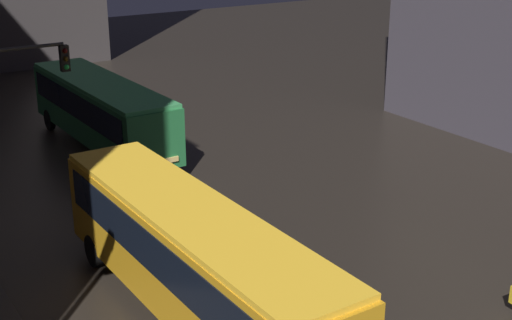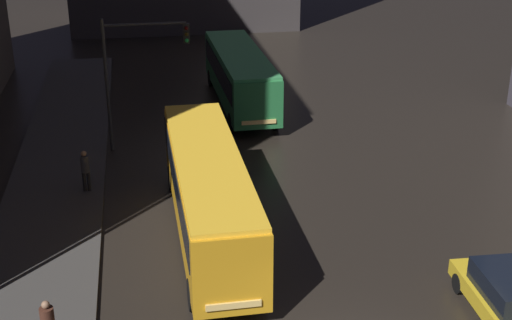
{
  "view_description": "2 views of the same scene",
  "coord_description": "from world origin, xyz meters",
  "px_view_note": "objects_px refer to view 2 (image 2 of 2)",
  "views": [
    {
      "loc": [
        -10.6,
        -6.86,
        10.39
      ],
      "look_at": [
        1.18,
        11.38,
        2.59
      ],
      "focal_mm": 50.0,
      "sensor_mm": 36.0,
      "label": 1
    },
    {
      "loc": [
        -5.3,
        -15.04,
        12.59
      ],
      "look_at": [
        -1.0,
        10.12,
        1.9
      ],
      "focal_mm": 50.0,
      "sensor_mm": 36.0,
      "label": 2
    }
  ],
  "objects_px": {
    "bus_far": "(240,73)",
    "pedestrian_near": "(85,168)",
    "traffic_light_main": "(136,61)",
    "bus_near": "(208,187)",
    "car_taxi": "(509,297)"
  },
  "relations": [
    {
      "from": "pedestrian_near",
      "to": "traffic_light_main",
      "type": "xyz_separation_m",
      "value": [
        2.3,
        4.74,
        3.1
      ]
    },
    {
      "from": "bus_near",
      "to": "traffic_light_main",
      "type": "distance_m",
      "value": 9.77
    },
    {
      "from": "car_taxi",
      "to": "pedestrian_near",
      "type": "relative_size",
      "value": 2.63
    },
    {
      "from": "car_taxi",
      "to": "traffic_light_main",
      "type": "height_order",
      "value": "traffic_light_main"
    },
    {
      "from": "bus_far",
      "to": "car_taxi",
      "type": "xyz_separation_m",
      "value": [
        4.83,
        -21.34,
        -1.13
      ]
    },
    {
      "from": "bus_near",
      "to": "pedestrian_near",
      "type": "height_order",
      "value": "bus_near"
    },
    {
      "from": "car_taxi",
      "to": "traffic_light_main",
      "type": "distance_m",
      "value": 19.19
    },
    {
      "from": "bus_near",
      "to": "traffic_light_main",
      "type": "height_order",
      "value": "traffic_light_main"
    },
    {
      "from": "bus_near",
      "to": "traffic_light_main",
      "type": "xyz_separation_m",
      "value": [
        -2.26,
        9.23,
        2.28
      ]
    },
    {
      "from": "bus_near",
      "to": "car_taxi",
      "type": "distance_m",
      "value": 10.51
    },
    {
      "from": "car_taxi",
      "to": "bus_far",
      "type": "bearing_deg",
      "value": -74.94
    },
    {
      "from": "bus_far",
      "to": "traffic_light_main",
      "type": "relative_size",
      "value": 1.78
    },
    {
      "from": "bus_far",
      "to": "pedestrian_near",
      "type": "relative_size",
      "value": 6.34
    },
    {
      "from": "bus_near",
      "to": "bus_far",
      "type": "xyz_separation_m",
      "value": [
        3.33,
        14.83,
        -0.09
      ]
    },
    {
      "from": "bus_far",
      "to": "traffic_light_main",
      "type": "bearing_deg",
      "value": 43.97
    }
  ]
}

